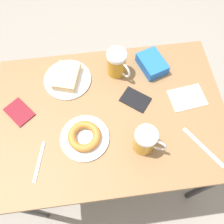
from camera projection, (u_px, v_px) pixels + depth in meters
name	position (u px, v px, depth m)	size (l,w,h in m)	color
ground_plane	(112.00, 159.00, 1.81)	(8.00, 8.00, 0.00)	gray
table	(112.00, 120.00, 1.18)	(0.72, 1.03, 0.76)	olive
plate_with_cake	(67.00, 78.00, 1.18)	(0.22, 0.22, 0.05)	silver
plate_with_donut	(85.00, 137.00, 1.05)	(0.21, 0.21, 0.04)	silver
beer_mug_left	(117.00, 63.00, 1.16)	(0.12, 0.10, 0.13)	#C68C23
beer_mug_center	(145.00, 141.00, 1.00)	(0.09, 0.13, 0.13)	#C68C23
napkin_folded	(187.00, 98.00, 1.15)	(0.13, 0.17, 0.00)	white
fork	(39.00, 162.00, 1.02)	(0.17, 0.05, 0.00)	silver
knife	(203.00, 147.00, 1.05)	(0.20, 0.13, 0.00)	silver
passport_near_edge	(19.00, 112.00, 1.12)	(0.15, 0.15, 0.01)	maroon
passport_far_edge	(135.00, 99.00, 1.15)	(0.15, 0.15, 0.01)	black
blue_pouch	(152.00, 64.00, 1.21)	(0.17, 0.15, 0.05)	blue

